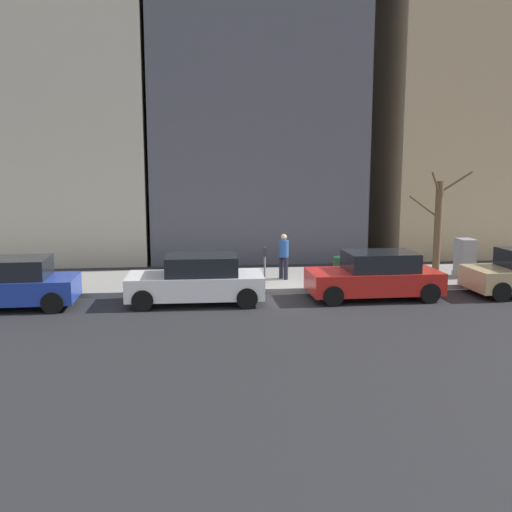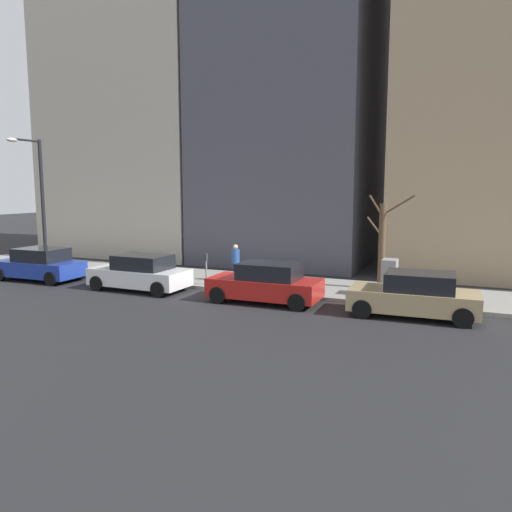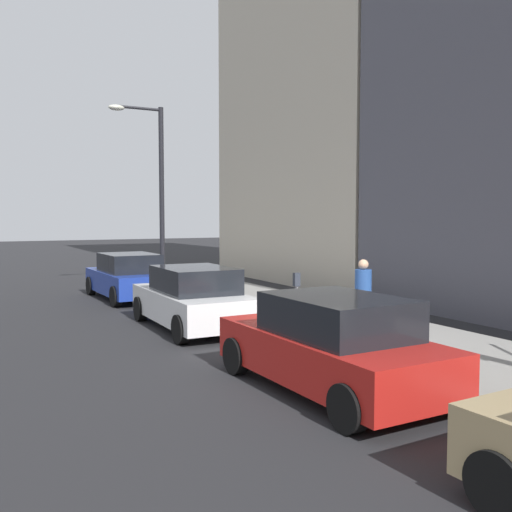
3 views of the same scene
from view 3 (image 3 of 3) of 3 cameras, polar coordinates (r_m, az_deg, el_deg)
name	(u,v)px [view 3 (image 3 of 3)]	position (r m, az deg, el deg)	size (l,w,h in m)	color
ground_plane	(322,359)	(11.22, 6.61, -10.16)	(120.00, 120.00, 0.00)	#232326
sidewalk	(401,344)	(12.43, 14.29, -8.51)	(4.00, 36.00, 0.15)	gray
parked_car_red	(332,345)	(9.06, 7.56, -8.81)	(1.98, 4.23, 1.52)	red
parked_car_white	(193,299)	(14.02, -6.36, -4.27)	(1.98, 4.23, 1.52)	white
parked_car_blue	(128,277)	(19.40, -12.66, -2.06)	(2.00, 4.24, 1.52)	#1E389E
parking_meter	(296,296)	(12.62, 4.07, -4.04)	(0.14, 0.10, 1.35)	slate
streetlamp	(154,181)	(20.97, -10.12, 7.39)	(1.97, 0.32, 6.50)	black
trash_bin	(400,334)	(10.76, 14.16, -7.59)	(0.56, 0.56, 0.90)	#14381E
pedestrian_near_meter	(363,293)	(12.61, 10.66, -3.61)	(0.36, 0.36, 1.66)	#1E1E2D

